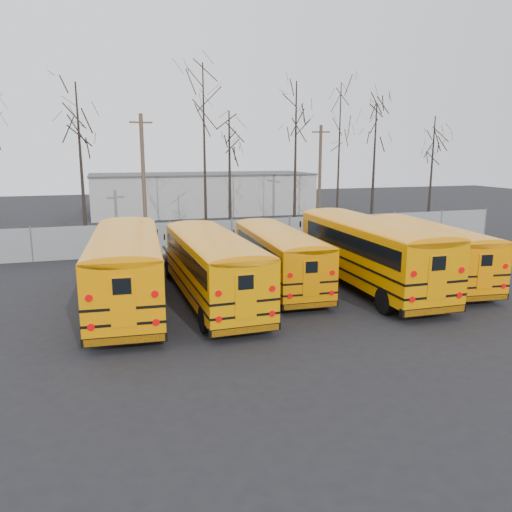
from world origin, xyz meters
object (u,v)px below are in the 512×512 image
object	(u,v)px
utility_pole_left	(143,177)
bus_d	(367,247)
bus_e	(426,247)
utility_pole_right	(320,175)
bus_a	(126,262)
bus_c	(278,252)
bus_b	(212,262)

from	to	relation	value
utility_pole_left	bus_d	bearing A→B (deg)	-68.40
bus_e	bus_d	bearing A→B (deg)	-169.26
utility_pole_left	utility_pole_right	world-z (taller)	utility_pole_left
utility_pole_right	bus_a	bearing A→B (deg)	-117.07
bus_a	bus_e	world-z (taller)	bus_a
bus_a	utility_pole_left	xyz separation A→B (m)	(2.06, 15.41, 2.65)
bus_d	bus_c	bearing A→B (deg)	161.27
bus_c	bus_e	world-z (taller)	bus_e
bus_a	bus_e	distance (m)	14.38
bus_d	utility_pole_left	world-z (taller)	utility_pole_left
utility_pole_right	utility_pole_left	bearing A→B (deg)	-153.42
utility_pole_left	utility_pole_right	xyz separation A→B (m)	(14.73, 2.90, -0.21)
bus_d	utility_pole_right	world-z (taller)	utility_pole_right
bus_b	bus_e	world-z (taller)	bus_b
bus_a	bus_d	distance (m)	10.91
utility_pole_right	bus_c	bearing A→B (deg)	-104.33
utility_pole_left	bus_b	bearing A→B (deg)	-92.87
bus_c	bus_d	size ratio (longest dim) A/B	0.85
bus_c	utility_pole_left	xyz separation A→B (m)	(-4.91, 14.25, 2.89)
bus_c	bus_a	bearing A→B (deg)	-167.99
bus_a	utility_pole_right	xyz separation A→B (m)	(16.79, 18.31, 2.45)
bus_b	utility_pole_right	size ratio (longest dim) A/B	1.29
bus_a	bus_b	bearing A→B (deg)	-3.79
bus_c	utility_pole_right	world-z (taller)	utility_pole_right
bus_a	bus_d	size ratio (longest dim) A/B	0.98
bus_c	utility_pole_right	bearing A→B (deg)	62.83
bus_d	utility_pole_right	bearing A→B (deg)	73.10
utility_pole_left	bus_c	bearing A→B (deg)	-78.88
bus_a	bus_b	size ratio (longest dim) A/B	1.07
bus_d	bus_e	bearing A→B (deg)	5.71
bus_d	utility_pole_right	distance (m)	19.59
bus_c	bus_d	xyz separation A→B (m)	(3.93, -1.39, 0.30)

